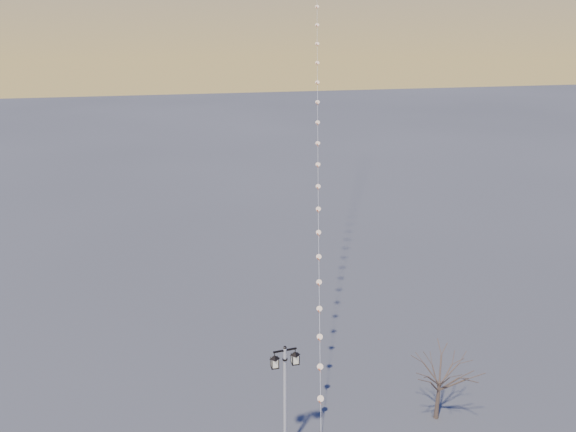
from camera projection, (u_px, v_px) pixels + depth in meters
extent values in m
cylinder|color=silver|center=(285.00, 398.00, 25.43)|extent=(0.15, 0.15, 5.32)
cylinder|color=black|center=(285.00, 359.00, 24.77)|extent=(0.23, 0.23, 0.07)
cube|color=black|center=(285.00, 350.00, 24.63)|extent=(1.08, 0.18, 0.07)
sphere|color=black|center=(285.00, 348.00, 24.59)|extent=(0.16, 0.16, 0.16)
pyramid|color=black|center=(275.00, 356.00, 24.54)|extent=(0.50, 0.50, 0.16)
cube|color=beige|center=(275.00, 362.00, 24.65)|extent=(0.29, 0.29, 0.38)
cube|color=black|center=(275.00, 367.00, 24.72)|extent=(0.34, 0.34, 0.05)
pyramid|color=black|center=(295.00, 352.00, 24.83)|extent=(0.50, 0.50, 0.16)
cube|color=beige|center=(295.00, 359.00, 24.94)|extent=(0.29, 0.29, 0.38)
cube|color=black|center=(295.00, 363.00, 25.01)|extent=(0.34, 0.34, 0.05)
cone|color=#4D3C30|center=(438.00, 400.00, 28.35)|extent=(0.25, 0.25, 2.13)
cone|color=#E95424|center=(318.00, 29.00, 42.27)|extent=(0.09, 0.09, 0.30)
cylinder|color=white|center=(321.00, 426.00, 27.18)|extent=(0.02, 0.02, 0.85)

